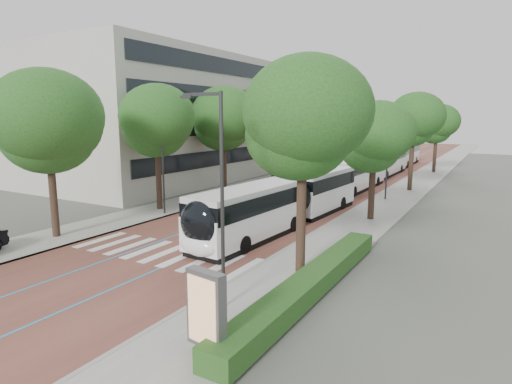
{
  "coord_description": "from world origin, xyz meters",
  "views": [
    {
      "loc": [
        15.51,
        -15.52,
        7.23
      ],
      "look_at": [
        1.74,
        8.13,
        2.4
      ],
      "focal_mm": 30.0,
      "sensor_mm": 36.0,
      "label": 1
    }
  ],
  "objects": [
    {
      "name": "bus_queued_2",
      "position": [
        2.34,
        51.46,
        1.62
      ],
      "size": [
        2.65,
        12.42,
        3.2
      ],
      "rotation": [
        0.0,
        0.0,
        0.01
      ],
      "color": "white",
      "rests_on": "ground"
    },
    {
      "name": "lane_line_right",
      "position": [
        1.6,
        40.0,
        0.02
      ],
      "size": [
        0.12,
        126.0,
        0.01
      ],
      "primitive_type": "cube",
      "color": "#268ABF",
      "rests_on": "road"
    },
    {
      "name": "streetlight_far",
      "position": [
        6.62,
        22.0,
        4.82
      ],
      "size": [
        1.82,
        0.2,
        8.0
      ],
      "color": "#2E2E31",
      "rests_on": "sidewalk_right"
    },
    {
      "name": "office_building",
      "position": [
        -19.47,
        28.0,
        7.0
      ],
      "size": [
        18.11,
        40.0,
        14.0
      ],
      "color": "#9C9991",
      "rests_on": "ground"
    },
    {
      "name": "sidewalk_left",
      "position": [
        -7.5,
        40.0,
        0.06
      ],
      "size": [
        4.0,
        140.0,
        0.12
      ],
      "primitive_type": "cube",
      "color": "gray",
      "rests_on": "ground"
    },
    {
      "name": "bus_queued_1",
      "position": [
        2.69,
        38.13,
        1.62
      ],
      "size": [
        2.7,
        12.43,
        3.2
      ],
      "rotation": [
        0.0,
        0.0,
        -0.01
      ],
      "color": "white",
      "rests_on": "ground"
    },
    {
      "name": "bus_queued_0",
      "position": [
        2.85,
        25.34,
        1.62
      ],
      "size": [
        2.86,
        12.46,
        3.2
      ],
      "rotation": [
        0.0,
        0.0,
        -0.03
      ],
      "color": "white",
      "rests_on": "ground"
    },
    {
      "name": "hedge",
      "position": [
        9.1,
        0.0,
        0.52
      ],
      "size": [
        1.2,
        14.0,
        0.8
      ],
      "primitive_type": "cube",
      "color": "#204819",
      "rests_on": "sidewalk_right"
    },
    {
      "name": "zebra_crossing",
      "position": [
        0.2,
        1.0,
        0.03
      ],
      "size": [
        10.55,
        3.6,
        0.01
      ],
      "color": "silver",
      "rests_on": "ground"
    },
    {
      "name": "kerb_right",
      "position": [
        5.6,
        40.0,
        0.06
      ],
      "size": [
        0.2,
        140.0,
        0.14
      ],
      "primitive_type": "cube",
      "color": "gray",
      "rests_on": "ground"
    },
    {
      "name": "trees_right",
      "position": [
        7.7,
        20.43,
        6.38
      ],
      "size": [
        5.67,
        47.36,
        9.31
      ],
      "color": "black",
      "rests_on": "ground"
    },
    {
      "name": "kerb_left",
      "position": [
        -5.6,
        40.0,
        0.06
      ],
      "size": [
        0.2,
        140.0,
        0.14
      ],
      "primitive_type": "cube",
      "color": "gray",
      "rests_on": "ground"
    },
    {
      "name": "lead_bus",
      "position": [
        3.15,
        9.29,
        1.63
      ],
      "size": [
        3.65,
        18.52,
        3.2
      ],
      "rotation": [
        0.0,
        0.0,
        -0.06
      ],
      "color": "black",
      "rests_on": "ground"
    },
    {
      "name": "ad_panel",
      "position": [
        8.37,
        -6.16,
        1.56
      ],
      "size": [
        1.36,
        0.59,
        2.74
      ],
      "rotation": [
        0.0,
        0.0,
        -0.15
      ],
      "color": "#59595B",
      "rests_on": "sidewalk_right"
    },
    {
      "name": "lamp_post_left",
      "position": [
        -6.1,
        8.0,
        4.12
      ],
      "size": [
        0.14,
        0.14,
        8.0
      ],
      "primitive_type": "cylinder",
      "color": "#2E2E31",
      "rests_on": "sidewalk_left"
    },
    {
      "name": "streetlight_near",
      "position": [
        6.62,
        -3.0,
        4.82
      ],
      "size": [
        1.82,
        0.2,
        8.0
      ],
      "color": "#2E2E31",
      "rests_on": "sidewalk_right"
    },
    {
      "name": "trees_left",
      "position": [
        -7.5,
        21.17,
        6.69
      ],
      "size": [
        6.35,
        60.75,
        9.47
      ],
      "color": "black",
      "rests_on": "ground"
    },
    {
      "name": "sidewalk_right",
      "position": [
        7.5,
        40.0,
        0.06
      ],
      "size": [
        4.0,
        140.0,
        0.12
      ],
      "primitive_type": "cube",
      "color": "gray",
      "rests_on": "ground"
    },
    {
      "name": "road",
      "position": [
        0.0,
        40.0,
        0.01
      ],
      "size": [
        11.0,
        140.0,
        0.02
      ],
      "primitive_type": "cube",
      "color": "brown",
      "rests_on": "ground"
    },
    {
      "name": "lane_line_left",
      "position": [
        -1.6,
        40.0,
        0.02
      ],
      "size": [
        0.12,
        126.0,
        0.01
      ],
      "primitive_type": "cube",
      "color": "#268ABF",
      "rests_on": "road"
    },
    {
      "name": "ground",
      "position": [
        0.0,
        0.0,
        0.0
      ],
      "size": [
        160.0,
        160.0,
        0.0
      ],
      "primitive_type": "plane",
      "color": "#51544C",
      "rests_on": "ground"
    }
  ]
}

